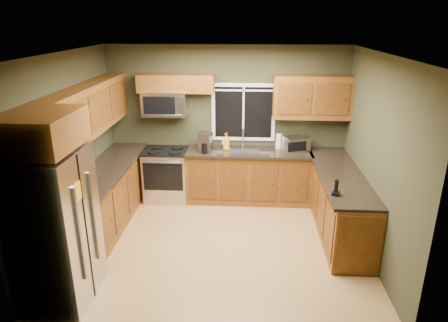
# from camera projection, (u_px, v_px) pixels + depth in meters

# --- Properties ---
(floor) EXTENTS (4.20, 4.20, 0.00)m
(floor) POSITION_uv_depth(u_px,v_px,m) (219.00, 242.00, 5.88)
(floor) COLOR #9A7444
(floor) RESTS_ON ground
(ceiling) EXTENTS (4.20, 4.20, 0.00)m
(ceiling) POSITION_uv_depth(u_px,v_px,m) (218.00, 53.00, 4.96)
(ceiling) COLOR white
(ceiling) RESTS_ON back_wall
(back_wall) EXTENTS (4.20, 0.00, 4.20)m
(back_wall) POSITION_uv_depth(u_px,v_px,m) (226.00, 123.00, 7.11)
(back_wall) COLOR #32331F
(back_wall) RESTS_ON ground
(front_wall) EXTENTS (4.20, 0.00, 4.20)m
(front_wall) POSITION_uv_depth(u_px,v_px,m) (204.00, 218.00, 3.73)
(front_wall) COLOR #32331F
(front_wall) RESTS_ON ground
(left_wall) EXTENTS (0.00, 3.60, 3.60)m
(left_wall) POSITION_uv_depth(u_px,v_px,m) (68.00, 153.00, 5.55)
(left_wall) COLOR #32331F
(left_wall) RESTS_ON ground
(right_wall) EXTENTS (0.00, 3.60, 3.60)m
(right_wall) POSITION_uv_depth(u_px,v_px,m) (376.00, 159.00, 5.29)
(right_wall) COLOR #32331F
(right_wall) RESTS_ON ground
(window) EXTENTS (1.12, 0.03, 1.02)m
(window) POSITION_uv_depth(u_px,v_px,m) (243.00, 112.00, 7.01)
(window) COLOR white
(window) RESTS_ON back_wall
(base_cabinets_left) EXTENTS (0.60, 2.65, 0.90)m
(base_cabinets_left) POSITION_uv_depth(u_px,v_px,m) (107.00, 198.00, 6.28)
(base_cabinets_left) COLOR brown
(base_cabinets_left) RESTS_ON ground
(countertop_left) EXTENTS (0.65, 2.65, 0.04)m
(countertop_left) POSITION_uv_depth(u_px,v_px,m) (106.00, 170.00, 6.12)
(countertop_left) COLOR black
(countertop_left) RESTS_ON base_cabinets_left
(base_cabinets_back) EXTENTS (2.17, 0.60, 0.90)m
(base_cabinets_back) POSITION_uv_depth(u_px,v_px,m) (249.00, 177.00, 7.11)
(base_cabinets_back) COLOR brown
(base_cabinets_back) RESTS_ON ground
(countertop_back) EXTENTS (2.17, 0.65, 0.04)m
(countertop_back) POSITION_uv_depth(u_px,v_px,m) (249.00, 152.00, 6.92)
(countertop_back) COLOR black
(countertop_back) RESTS_ON base_cabinets_back
(base_cabinets_peninsula) EXTENTS (0.60, 2.52, 0.90)m
(base_cabinets_peninsula) POSITION_uv_depth(u_px,v_px,m) (338.00, 202.00, 6.12)
(base_cabinets_peninsula) COLOR brown
(base_cabinets_peninsula) RESTS_ON ground
(countertop_peninsula) EXTENTS (0.65, 2.50, 0.04)m
(countertop_peninsula) POSITION_uv_depth(u_px,v_px,m) (340.00, 173.00, 5.97)
(countertop_peninsula) COLOR black
(countertop_peninsula) RESTS_ON base_cabinets_peninsula
(upper_cabinets_left) EXTENTS (0.33, 2.65, 0.72)m
(upper_cabinets_left) POSITION_uv_depth(u_px,v_px,m) (89.00, 109.00, 5.81)
(upper_cabinets_left) COLOR brown
(upper_cabinets_left) RESTS_ON left_wall
(upper_cabinets_back_left) EXTENTS (1.30, 0.33, 0.30)m
(upper_cabinets_back_left) POSITION_uv_depth(u_px,v_px,m) (176.00, 83.00, 6.76)
(upper_cabinets_back_left) COLOR brown
(upper_cabinets_back_left) RESTS_ON back_wall
(upper_cabinets_back_right) EXTENTS (1.30, 0.33, 0.72)m
(upper_cabinets_back_right) POSITION_uv_depth(u_px,v_px,m) (312.00, 97.00, 6.69)
(upper_cabinets_back_right) COLOR brown
(upper_cabinets_back_right) RESTS_ON back_wall
(upper_cabinet_over_fridge) EXTENTS (0.72, 0.90, 0.38)m
(upper_cabinet_over_fridge) POSITION_uv_depth(u_px,v_px,m) (39.00, 131.00, 4.07)
(upper_cabinet_over_fridge) COLOR brown
(upper_cabinet_over_fridge) RESTS_ON left_wall
(refrigerator) EXTENTS (0.74, 0.90, 1.80)m
(refrigerator) POSITION_uv_depth(u_px,v_px,m) (55.00, 228.00, 4.46)
(refrigerator) COLOR #B7B7BC
(refrigerator) RESTS_ON ground
(range) EXTENTS (0.76, 0.69, 0.94)m
(range) POSITION_uv_depth(u_px,v_px,m) (167.00, 174.00, 7.16)
(range) COLOR #B7B7BC
(range) RESTS_ON ground
(microwave) EXTENTS (0.76, 0.41, 0.42)m
(microwave) POSITION_uv_depth(u_px,v_px,m) (165.00, 103.00, 6.86)
(microwave) COLOR #B7B7BC
(microwave) RESTS_ON back_wall
(sink) EXTENTS (0.60, 0.42, 0.36)m
(sink) POSITION_uv_depth(u_px,v_px,m) (243.00, 150.00, 6.94)
(sink) COLOR slate
(sink) RESTS_ON countertop_back
(toaster_oven) EXTENTS (0.49, 0.44, 0.25)m
(toaster_oven) POSITION_uv_depth(u_px,v_px,m) (296.00, 144.00, 6.88)
(toaster_oven) COLOR #B7B7BC
(toaster_oven) RESTS_ON countertop_back
(coffee_maker) EXTENTS (0.24, 0.30, 0.34)m
(coffee_maker) POSITION_uv_depth(u_px,v_px,m) (205.00, 143.00, 6.83)
(coffee_maker) COLOR slate
(coffee_maker) RESTS_ON countertop_back
(kettle) EXTENTS (0.17, 0.17, 0.29)m
(kettle) POSITION_uv_depth(u_px,v_px,m) (205.00, 140.00, 7.06)
(kettle) COLOR #B7B7BC
(kettle) RESTS_ON countertop_back
(paper_towel_roll) EXTENTS (0.13, 0.13, 0.28)m
(paper_towel_roll) POSITION_uv_depth(u_px,v_px,m) (279.00, 141.00, 7.04)
(paper_towel_roll) COLOR white
(paper_towel_roll) RESTS_ON countertop_back
(soap_bottle_a) EXTENTS (0.15, 0.15, 0.30)m
(soap_bottle_a) POSITION_uv_depth(u_px,v_px,m) (226.00, 142.00, 6.93)
(soap_bottle_a) COLOR orange
(soap_bottle_a) RESTS_ON countertop_back
(soap_bottle_c) EXTENTS (0.18, 0.18, 0.18)m
(soap_bottle_c) POSITION_uv_depth(u_px,v_px,m) (226.00, 142.00, 7.12)
(soap_bottle_c) COLOR white
(soap_bottle_c) RESTS_ON countertop_back
(cordless_phone) EXTENTS (0.12, 0.12, 0.21)m
(cordless_phone) POSITION_uv_depth(u_px,v_px,m) (336.00, 191.00, 5.17)
(cordless_phone) COLOR black
(cordless_phone) RESTS_ON countertop_peninsula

